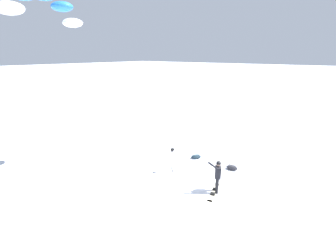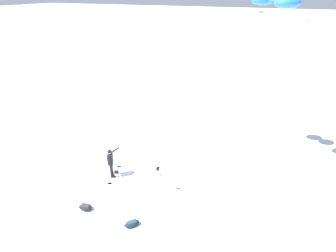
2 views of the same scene
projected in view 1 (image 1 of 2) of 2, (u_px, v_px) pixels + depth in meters
ground_plane at (217, 183)px, 11.62m from camera, size 300.00×300.00×0.00m
snowboarder at (218, 174)px, 10.54m from camera, size 0.58×0.67×1.67m
snowboard at (214, 192)px, 10.79m from camera, size 0.63×1.83×0.10m
traction_kite at (45, 6)px, 9.30m from camera, size 3.12×4.58×1.27m
gear_bag_large at (196, 157)px, 14.29m from camera, size 0.69×0.71×0.23m
camera_tripod at (172, 156)px, 12.30m from camera, size 0.56×0.55×1.47m
gear_bag_small at (232, 168)px, 12.88m from camera, size 0.69×0.48×0.26m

